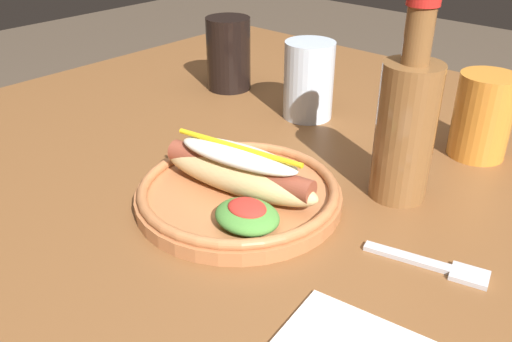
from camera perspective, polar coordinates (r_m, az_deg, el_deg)
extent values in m
cube|color=brown|center=(0.71, 7.60, -1.71)|extent=(1.25, 1.01, 0.04)
cylinder|color=brown|center=(1.46, -1.09, -1.06)|extent=(0.06, 0.06, 0.70)
cylinder|color=#B77042|center=(0.63, -1.82, -2.72)|extent=(0.24, 0.24, 0.02)
torus|color=#B77042|center=(0.63, -1.83, -1.78)|extent=(0.23, 0.23, 0.01)
ellipsoid|color=tan|center=(0.62, -1.86, -0.50)|extent=(0.21, 0.08, 0.04)
cylinder|color=brown|center=(0.61, -1.87, 0.13)|extent=(0.19, 0.06, 0.03)
ellipsoid|color=silver|center=(0.61, -1.89, 1.65)|extent=(0.16, 0.07, 0.02)
cylinder|color=yellow|center=(0.60, -1.91, 2.49)|extent=(0.16, 0.03, 0.01)
ellipsoid|color=#4C8C38|center=(0.56, -0.93, -4.73)|extent=(0.07, 0.06, 0.02)
ellipsoid|color=red|center=(0.56, -0.93, -3.87)|extent=(0.04, 0.04, 0.01)
cube|color=silver|center=(0.57, 15.41, -8.67)|extent=(0.09, 0.03, 0.00)
cube|color=silver|center=(0.56, 21.38, -10.12)|extent=(0.04, 0.03, 0.00)
cylinder|color=black|center=(0.97, -2.88, 12.12)|extent=(0.08, 0.08, 0.12)
cylinder|color=silver|center=(0.85, 5.51, 9.41)|extent=(0.08, 0.08, 0.12)
cylinder|color=orange|center=(0.78, 22.55, 5.32)|extent=(0.08, 0.08, 0.11)
cylinder|color=brown|center=(0.64, 15.25, 3.87)|extent=(0.07, 0.07, 0.16)
cylinder|color=brown|center=(0.60, 16.61, 13.43)|extent=(0.03, 0.03, 0.06)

